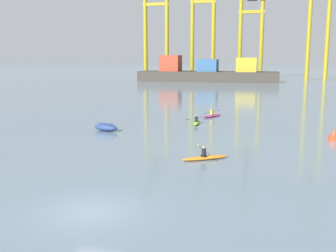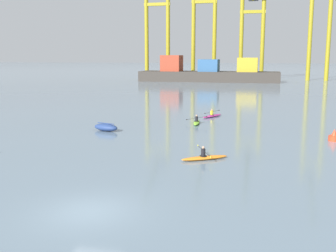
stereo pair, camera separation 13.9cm
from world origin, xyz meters
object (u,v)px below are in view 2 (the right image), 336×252
at_px(gantry_crane_west_mid, 204,19).
at_px(kayak_orange, 204,157).
at_px(capsized_dinghy, 106,127).
at_px(gantry_crane_east, 321,11).
at_px(kayak_lime, 197,122).
at_px(container_barge, 208,73).
at_px(gantry_crane_east_mid, 252,23).
at_px(kayak_magenta, 212,116).
at_px(gantry_crane_west, 157,19).
at_px(channel_buoy, 334,137).

distance_m(gantry_crane_west_mid, kayak_orange, 98.48).
bearing_deg(gantry_crane_west_mid, capsized_dinghy, -87.74).
relative_size(gantry_crane_east, kayak_lime, 11.47).
height_order(container_barge, kayak_lime, container_barge).
height_order(gantry_crane_west_mid, kayak_lime, gantry_crane_west_mid).
distance_m(gantry_crane_east_mid, kayak_magenta, 78.44).
bearing_deg(container_barge, kayak_magenta, -82.02).
height_order(gantry_crane_west, kayak_lime, gantry_crane_west).
relative_size(gantry_crane_east, kayak_magenta, 12.11).
bearing_deg(capsized_dinghy, kayak_lime, 38.39).
bearing_deg(gantry_crane_east, kayak_lime, -104.83).
height_order(gantry_crane_east, channel_buoy, gantry_crane_east).
height_order(container_barge, gantry_crane_west, gantry_crane_west).
xyz_separation_m(gantry_crane_east_mid, gantry_crane_east, (18.79, 0.55, 2.95)).
bearing_deg(container_barge, gantry_crane_west, 157.18).
distance_m(kayak_magenta, kayak_orange, 19.72).
distance_m(gantry_crane_east_mid, kayak_lime, 83.38).
height_order(capsized_dinghy, kayak_orange, kayak_orange).
bearing_deg(kayak_magenta, capsized_dinghy, -128.04).
bearing_deg(channel_buoy, container_barge, 105.10).
xyz_separation_m(gantry_crane_west, capsized_dinghy, (17.16, -84.13, -17.40)).
xyz_separation_m(container_barge, kayak_magenta, (9.26, -66.05, -2.18)).
height_order(container_barge, gantry_crane_east_mid, gantry_crane_east_mid).
relative_size(gantry_crane_west, capsized_dinghy, 12.39).
relative_size(gantry_crane_west_mid, kayak_orange, 11.14).
bearing_deg(container_barge, gantry_crane_east, 20.48).
xyz_separation_m(gantry_crane_west, gantry_crane_west_mid, (13.71, 3.19, 0.16)).
xyz_separation_m(channel_buoy, kayak_magenta, (-11.53, 11.02, -0.19)).
height_order(capsized_dinghy, kayak_magenta, kayak_magenta).
bearing_deg(kayak_lime, capsized_dinghy, -141.61).
height_order(kayak_orange, kayak_lime, same).
xyz_separation_m(capsized_dinghy, kayak_orange, (10.57, -8.53, -0.18)).
height_order(gantry_crane_east, capsized_dinghy, gantry_crane_east).
xyz_separation_m(kayak_magenta, kayak_orange, (1.89, -19.63, -0.00)).
bearing_deg(kayak_orange, channel_buoy, 41.75).
relative_size(gantry_crane_east, capsized_dinghy, 14.05).
relative_size(container_barge, capsized_dinghy, 13.62).
bearing_deg(kayak_magenta, container_barge, 97.98).
height_order(channel_buoy, kayak_orange, channel_buoy).
distance_m(gantry_crane_west, kayak_magenta, 79.44).
distance_m(container_barge, kayak_lime, 71.58).
xyz_separation_m(gantry_crane_west_mid, kayak_orange, (14.01, -95.85, -17.74)).
bearing_deg(capsized_dinghy, kayak_orange, -38.91).
distance_m(capsized_dinghy, channel_buoy, 20.22).
height_order(container_barge, capsized_dinghy, container_barge).
xyz_separation_m(channel_buoy, kayak_lime, (-12.54, 6.00, -0.19)).
xyz_separation_m(container_barge, capsized_dinghy, (0.58, -77.15, -2.01)).
height_order(channel_buoy, kayak_magenta, channel_buoy).
relative_size(gantry_crane_east, channel_buoy, 39.48).
xyz_separation_m(capsized_dinghy, channel_buoy, (20.22, 0.08, 0.01)).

